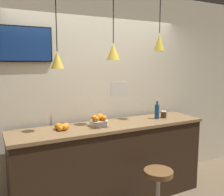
% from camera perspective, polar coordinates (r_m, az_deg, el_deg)
% --- Properties ---
extents(back_wall, '(8.00, 0.06, 2.90)m').
position_cam_1_polar(back_wall, '(3.59, -2.99, 1.26)').
color(back_wall, beige).
rests_on(back_wall, ground_plane).
extents(service_counter, '(2.63, 0.60, 1.07)m').
position_cam_1_polar(service_counter, '(3.47, 0.00, -14.63)').
color(service_counter, black).
rests_on(service_counter, ground_plane).
extents(bar_stool, '(0.39, 0.39, 0.63)m').
position_cam_1_polar(bar_stool, '(3.17, 10.47, -19.51)').
color(bar_stool, '#B7B7BC').
rests_on(bar_stool, ground_plane).
extents(fruit_bowl, '(0.23, 0.23, 0.16)m').
position_cam_1_polar(fruit_bowl, '(3.20, -3.01, -5.28)').
color(fruit_bowl, beige).
rests_on(fruit_bowl, service_counter).
extents(orange_pile, '(0.17, 0.18, 0.08)m').
position_cam_1_polar(orange_pile, '(3.07, -11.41, -6.48)').
color(orange_pile, orange).
rests_on(orange_pile, service_counter).
extents(juice_bottle, '(0.07, 0.07, 0.26)m').
position_cam_1_polar(juice_bottle, '(3.66, 10.23, -3.01)').
color(juice_bottle, navy).
rests_on(juice_bottle, service_counter).
extents(spread_jar, '(0.08, 0.08, 0.10)m').
position_cam_1_polar(spread_jar, '(3.75, 11.73, -3.70)').
color(spread_jar, '#562D19').
rests_on(spread_jar, service_counter).
extents(pendant_lamp_left, '(0.15, 0.15, 0.99)m').
position_cam_1_polar(pendant_lamp_left, '(2.91, -12.40, 8.73)').
color(pendant_lamp_left, black).
extents(pendant_lamp_middle, '(0.17, 0.17, 0.89)m').
position_cam_1_polar(pendant_lamp_middle, '(3.17, 0.30, 10.66)').
color(pendant_lamp_middle, black).
extents(pendant_lamp_right, '(0.15, 0.15, 0.77)m').
position_cam_1_polar(pendant_lamp_right, '(3.56, 10.77, 12.54)').
color(pendant_lamp_right, black).
extents(mounted_tv, '(0.65, 0.04, 0.43)m').
position_cam_1_polar(mounted_tv, '(3.24, -19.34, 11.56)').
color(mounted_tv, black).
extents(hanging_menu_board, '(0.24, 0.01, 0.17)m').
position_cam_1_polar(hanging_menu_board, '(3.01, 1.76, 2.13)').
color(hanging_menu_board, silver).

